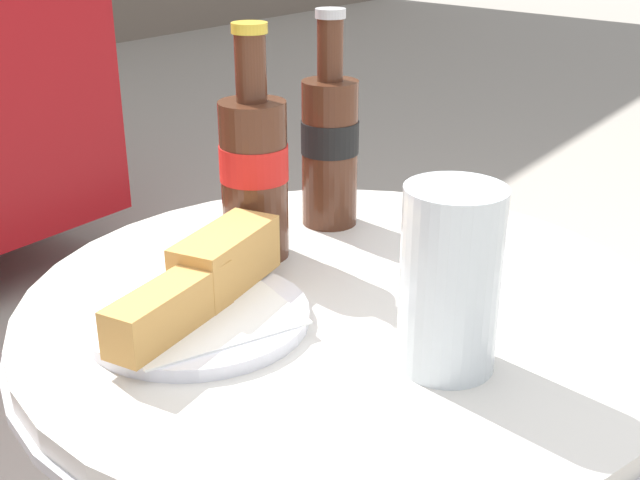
# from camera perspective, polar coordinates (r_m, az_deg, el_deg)

# --- Properties ---
(bistro_table) EXTENTS (0.63, 0.63, 0.71)m
(bistro_table) POSITION_cam_1_polar(r_m,az_deg,el_deg) (0.86, 1.71, -14.64)
(bistro_table) COLOR #B7B7BC
(bistro_table) RESTS_ON ground_plane
(cola_bottle_left) EXTENTS (0.07, 0.07, 0.24)m
(cola_bottle_left) POSITION_cam_1_polar(r_m,az_deg,el_deg) (0.82, -4.71, 5.04)
(cola_bottle_left) COLOR #4C2819
(cola_bottle_left) RESTS_ON bistro_table
(cola_bottle_right) EXTENTS (0.07, 0.07, 0.24)m
(cola_bottle_right) POSITION_cam_1_polar(r_m,az_deg,el_deg) (0.91, 0.70, 6.89)
(cola_bottle_right) COLOR #4C2819
(cola_bottle_right) RESTS_ON bistro_table
(drinking_glass) EXTENTS (0.08, 0.08, 0.15)m
(drinking_glass) POSITION_cam_1_polar(r_m,az_deg,el_deg) (0.63, 9.20, -3.33)
(drinking_glass) COLOR #C68923
(drinking_glass) RESTS_ON bistro_table
(lunch_plate_near) EXTENTS (0.22, 0.20, 0.07)m
(lunch_plate_near) POSITION_cam_1_polar(r_m,az_deg,el_deg) (0.72, -8.45, -3.97)
(lunch_plate_near) COLOR white
(lunch_plate_near) RESTS_ON bistro_table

